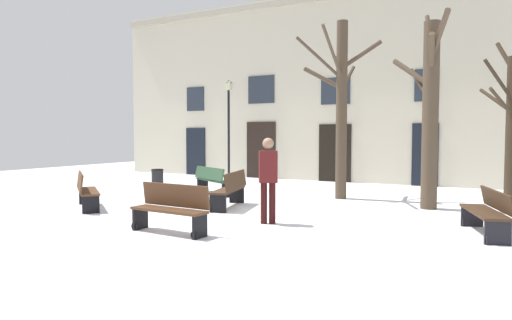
% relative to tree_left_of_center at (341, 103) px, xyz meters
% --- Properties ---
extents(ground_plane, '(34.23, 34.23, 0.00)m').
position_rel_tree_left_of_center_xyz_m(ground_plane, '(-1.70, -3.83, -2.82)').
color(ground_plane, white).
extents(building_facade, '(21.39, 0.60, 7.66)m').
position_rel_tree_left_of_center_xyz_m(building_facade, '(-1.70, 4.83, 1.05)').
color(building_facade, beige).
rests_on(building_facade, ground).
extents(tree_left_of_center, '(2.24, 2.53, 5.21)m').
position_rel_tree_left_of_center_xyz_m(tree_left_of_center, '(0.00, 0.00, 0.00)').
color(tree_left_of_center, '#4C3D2D').
rests_on(tree_left_of_center, ground).
extents(tree_center, '(1.63, 2.31, 5.11)m').
position_rel_tree_left_of_center_xyz_m(tree_center, '(2.57, -0.79, -0.25)').
color(tree_center, '#4C3D2D').
rests_on(tree_center, ground).
extents(tree_near_facade, '(1.65, 2.60, 4.44)m').
position_rel_tree_left_of_center_xyz_m(tree_near_facade, '(4.44, 0.92, -0.62)').
color(tree_near_facade, '#382B1E').
rests_on(tree_near_facade, ground).
extents(streetlamp, '(0.30, 0.30, 4.19)m').
position_rel_tree_left_of_center_xyz_m(streetlamp, '(-5.92, 3.35, -0.27)').
color(streetlamp, black).
rests_on(streetlamp, ground).
extents(litter_bin, '(0.41, 0.41, 0.78)m').
position_rel_tree_left_of_center_xyz_m(litter_bin, '(-5.64, -1.55, -2.42)').
color(litter_bin, black).
rests_on(litter_bin, ground).
extents(bench_by_litter_bin, '(1.86, 1.33, 0.87)m').
position_rel_tree_left_of_center_xyz_m(bench_by_litter_bin, '(-3.88, -0.96, -2.36)').
color(bench_by_litter_bin, '#2D4C33').
rests_on(bench_by_litter_bin, ground).
extents(bench_back_to_back_right, '(1.69, 0.55, 0.94)m').
position_rel_tree_left_of_center_xyz_m(bench_back_to_back_right, '(-1.41, -6.17, -2.34)').
color(bench_back_to_back_right, '#51331E').
rests_on(bench_back_to_back_right, ground).
extents(bench_far_corner, '(1.69, 1.47, 0.93)m').
position_rel_tree_left_of_center_xyz_m(bench_far_corner, '(-5.17, -4.89, -2.34)').
color(bench_far_corner, '#51331E').
rests_on(bench_far_corner, ground).
extents(bench_near_lamp, '(0.92, 1.87, 0.94)m').
position_rel_tree_left_of_center_xyz_m(bench_near_lamp, '(-1.99, -3.01, -2.33)').
color(bench_near_lamp, '#3D2819').
rests_on(bench_near_lamp, ground).
extents(bench_facing_shops, '(0.99, 1.84, 0.86)m').
position_rel_tree_left_of_center_xyz_m(bench_facing_shops, '(3.97, -3.52, -2.37)').
color(bench_facing_shops, '#3D2819').
rests_on(bench_facing_shops, ground).
extents(person_crossing_plaza, '(0.44, 0.39, 1.82)m').
position_rel_tree_left_of_center_xyz_m(person_crossing_plaza, '(-0.17, -4.46, -1.79)').
color(person_crossing_plaza, '#350F0F').
rests_on(person_crossing_plaza, ground).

